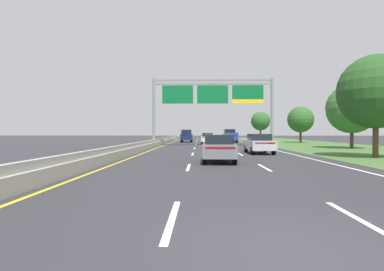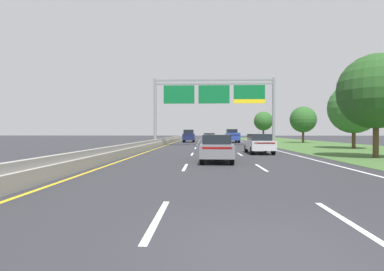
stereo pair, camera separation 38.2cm
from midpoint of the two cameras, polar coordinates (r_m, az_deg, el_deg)
name	(u,v)px [view 2 (the right image)]	position (r m, az deg, el deg)	size (l,w,h in m)	color
ground_plane	(211,145)	(39.68, 3.84, -1.85)	(220.00, 220.00, 0.00)	#2B2B30
lane_striping	(211,146)	(39.22, 3.86, -1.87)	(11.96, 106.00, 0.01)	white
grass_verge_right	(322,146)	(42.42, 23.04, -1.72)	(14.00, 110.00, 0.02)	#3D602D
median_barrier_concrete	(160,143)	(40.03, -5.65, -1.32)	(0.60, 110.00, 0.85)	#99968E
overhead_sign_gantry	(214,97)	(38.70, 4.35, 6.99)	(15.06, 0.42, 8.40)	gray
pickup_truck_blue	(232,136)	(51.31, 7.62, -0.08)	(2.08, 5.43, 2.20)	navy
car_white_centre_lane_sedan	(209,138)	(46.28, 3.46, -0.48)	(1.92, 4.44, 1.57)	silver
car_silver_right_lane_sedan	(259,143)	(25.52, 12.64, -1.41)	(1.88, 4.42, 1.57)	#B2B5BA
car_navy_left_lane_suv	(189,136)	(52.73, -0.37, -0.03)	(1.93, 4.71, 2.11)	#161E47
car_grey_centre_lane_sedan	(217,148)	(18.02, 5.15, -2.25)	(1.94, 4.45, 1.57)	slate
roadside_tree_near	(376,91)	(24.04, 31.18, 6.96)	(4.93, 4.93, 6.89)	#4C3823
roadside_tree_mid	(354,108)	(36.17, 27.92, 4.45)	(5.17, 5.17, 6.77)	#4C3823
roadside_tree_far	(303,119)	(52.49, 19.98, 2.79)	(4.15, 4.15, 5.81)	#4C3823
roadside_tree_distant	(263,121)	(68.77, 13.16, 2.60)	(4.09, 4.09, 6.15)	#4C3823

